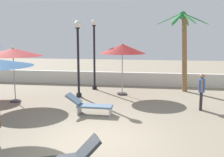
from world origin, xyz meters
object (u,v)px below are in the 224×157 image
lamp_post_0 (78,50)px  lamp_post_1 (94,51)px  patio_umbrella_3 (13,53)px  patio_umbrella_4 (122,49)px  guest_0 (202,88)px  palm_tree_1 (184,41)px  lounge_chair_2 (89,105)px

lamp_post_0 → lamp_post_1: 2.15m
lamp_post_1 → patio_umbrella_3: bearing=-130.9°
patio_umbrella_3 → patio_umbrella_4: patio_umbrella_4 is taller
patio_umbrella_3 → lamp_post_0: 3.12m
patio_umbrella_3 → guest_0: bearing=-0.8°
palm_tree_1 → lounge_chair_2: 7.18m
patio_umbrella_4 → lounge_chair_2: patio_umbrella_4 is taller
lamp_post_0 → guest_0: lamp_post_0 is taller
palm_tree_1 → patio_umbrella_4: bearing=-156.6°
patio_umbrella_4 → palm_tree_1: (3.28, 1.42, 0.43)m
palm_tree_1 → lounge_chair_2: size_ratio=2.40×
lamp_post_0 → lounge_chair_2: (1.27, -2.95, -2.05)m
lounge_chair_2 → lamp_post_0: bearing=113.3°
lounge_chair_2 → patio_umbrella_3: bearing=159.9°
patio_umbrella_4 → lamp_post_1: bearing=146.4°
lounge_chair_2 → guest_0: (4.58, 1.35, 0.55)m
lamp_post_0 → patio_umbrella_4: bearing=23.1°
patio_umbrella_4 → palm_tree_1: palm_tree_1 is taller
patio_umbrella_3 → guest_0: (8.59, -0.12, -1.43)m
palm_tree_1 → lamp_post_0: bearing=-156.7°
lounge_chair_2 → lamp_post_1: bearing=100.1°
patio_umbrella_4 → lamp_post_1: (-1.79, 1.19, -0.20)m
patio_umbrella_3 → palm_tree_1: palm_tree_1 is taller
patio_umbrella_3 → lamp_post_1: 4.75m
lamp_post_1 → guest_0: 6.75m
patio_umbrella_3 → lamp_post_1: lamp_post_1 is taller
lamp_post_1 → guest_0: (5.48, -3.71, -1.32)m
lamp_post_0 → lamp_post_1: lamp_post_1 is taller
lamp_post_1 → lounge_chair_2: lamp_post_1 is taller
patio_umbrella_4 → lamp_post_1: size_ratio=0.68×
lamp_post_1 → lounge_chair_2: size_ratio=2.15×
palm_tree_1 → guest_0: (0.41, -3.94, -1.95)m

